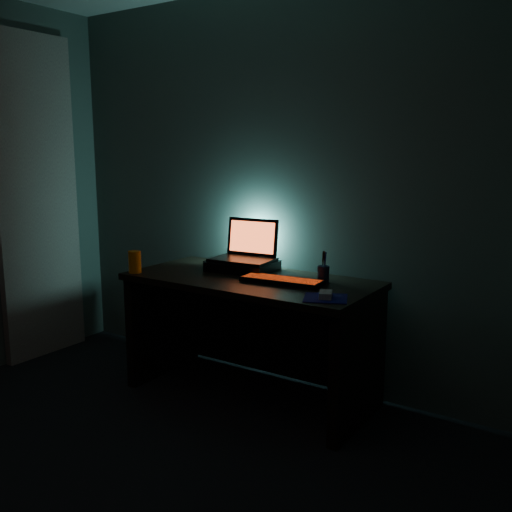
{
  "coord_description": "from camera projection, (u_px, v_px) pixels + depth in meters",
  "views": [
    {
      "loc": [
        1.86,
        -1.14,
        1.5
      ],
      "look_at": [
        0.07,
        1.57,
        0.9
      ],
      "focal_mm": 40.0,
      "sensor_mm": 36.0,
      "label": 1
    }
  ],
  "objects": [
    {
      "name": "desk",
      "position": [
        255.0,
        317.0,
        3.49
      ],
      "size": [
        1.5,
        0.7,
        0.75
      ],
      "color": "black",
      "rests_on": "ground"
    },
    {
      "name": "curtain",
      "position": [
        37.0,
        200.0,
        4.09
      ],
      "size": [
        0.06,
        0.65,
        2.3
      ],
      "primitive_type": "cube",
      "color": "#B6A592",
      "rests_on": "ground"
    },
    {
      "name": "riser",
      "position": [
        243.0,
        266.0,
        3.6
      ],
      "size": [
        0.42,
        0.33,
        0.06
      ],
      "primitive_type": "cube",
      "rotation": [
        0.0,
        0.0,
        0.09
      ],
      "color": "black",
      "rests_on": "desk"
    },
    {
      "name": "laptop",
      "position": [
        247.0,
        251.0,
        3.63
      ],
      "size": [
        0.4,
        0.31,
        0.26
      ],
      "rotation": [
        0.0,
        0.0,
        0.09
      ],
      "color": "black",
      "rests_on": "riser"
    },
    {
      "name": "keyboard",
      "position": [
        282.0,
        281.0,
        3.26
      ],
      "size": [
        0.49,
        0.19,
        0.03
      ],
      "rotation": [
        0.0,
        0.0,
        0.09
      ],
      "color": "black",
      "rests_on": "desk"
    },
    {
      "name": "mousepad",
      "position": [
        326.0,
        298.0,
        2.93
      ],
      "size": [
        0.28,
        0.27,
        0.0
      ],
      "primitive_type": "cube",
      "rotation": [
        0.0,
        0.0,
        0.41
      ],
      "color": "#0C1057",
      "rests_on": "desk"
    },
    {
      "name": "mouse",
      "position": [
        326.0,
        295.0,
        2.92
      ],
      "size": [
        0.1,
        0.12,
        0.03
      ],
      "primitive_type": "cube",
      "rotation": [
        0.0,
        0.0,
        0.41
      ],
      "color": "gray",
      "rests_on": "mousepad"
    },
    {
      "name": "pen_cup",
      "position": [
        323.0,
        274.0,
        3.27
      ],
      "size": [
        0.08,
        0.08,
        0.1
      ],
      "primitive_type": "cylinder",
      "rotation": [
        0.0,
        0.0,
        0.25
      ],
      "color": "black",
      "rests_on": "desk"
    },
    {
      "name": "juice_glass",
      "position": [
        135.0,
        262.0,
        3.53
      ],
      "size": [
        0.1,
        0.1,
        0.14
      ],
      "primitive_type": "cylinder",
      "rotation": [
        0.0,
        0.0,
        -0.28
      ],
      "color": "orange",
      "rests_on": "desk"
    },
    {
      "name": "router",
      "position": [
        218.0,
        264.0,
        3.67
      ],
      "size": [
        0.17,
        0.15,
        0.05
      ],
      "rotation": [
        0.0,
        0.0,
        0.23
      ],
      "color": "black",
      "rests_on": "desk"
    }
  ]
}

